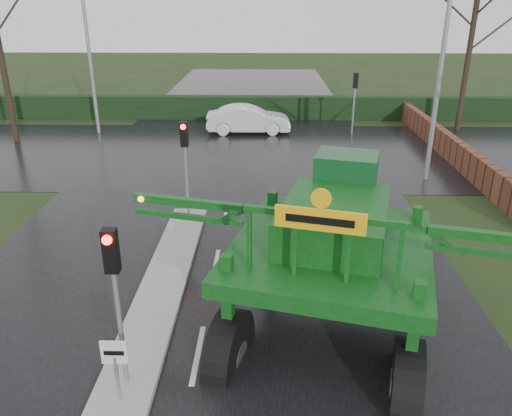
{
  "coord_description": "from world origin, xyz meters",
  "views": [
    {
      "loc": [
        1.48,
        -8.91,
        7.24
      ],
      "look_at": [
        1.21,
        3.71,
        2.0
      ],
      "focal_mm": 35.0,
      "sensor_mm": 36.0,
      "label": 1
    }
  ],
  "objects_px": {
    "keep_left_sign": "(115,361)",
    "white_sedan": "(248,133)",
    "street_light_right": "(437,36)",
    "traffic_signal_mid": "(185,149)",
    "crop_sprayer": "(231,251)",
    "traffic_signal_far": "(355,90)",
    "street_light_left_far": "(91,26)",
    "traffic_signal_near": "(114,276)"
  },
  "relations": [
    {
      "from": "traffic_signal_near",
      "to": "street_light_left_far",
      "type": "bearing_deg",
      "value": 108.17
    },
    {
      "from": "traffic_signal_near",
      "to": "street_light_right",
      "type": "distance_m",
      "value": 16.46
    },
    {
      "from": "traffic_signal_far",
      "to": "crop_sprayer",
      "type": "height_order",
      "value": "crop_sprayer"
    },
    {
      "from": "street_light_right",
      "to": "street_light_left_far",
      "type": "bearing_deg",
      "value": 153.98
    },
    {
      "from": "street_light_right",
      "to": "keep_left_sign",
      "type": "bearing_deg",
      "value": -125.12
    },
    {
      "from": "traffic_signal_near",
      "to": "street_light_right",
      "type": "height_order",
      "value": "street_light_right"
    },
    {
      "from": "crop_sprayer",
      "to": "traffic_signal_mid",
      "type": "bearing_deg",
      "value": 120.71
    },
    {
      "from": "traffic_signal_near",
      "to": "white_sedan",
      "type": "relative_size",
      "value": 0.72
    },
    {
      "from": "keep_left_sign",
      "to": "white_sedan",
      "type": "relative_size",
      "value": 0.28
    },
    {
      "from": "keep_left_sign",
      "to": "street_light_right",
      "type": "distance_m",
      "value": 17.23
    },
    {
      "from": "traffic_signal_far",
      "to": "street_light_left_far",
      "type": "bearing_deg",
      "value": 0.03
    },
    {
      "from": "traffic_signal_mid",
      "to": "crop_sprayer",
      "type": "distance_m",
      "value": 7.54
    },
    {
      "from": "keep_left_sign",
      "to": "traffic_signal_mid",
      "type": "bearing_deg",
      "value": 90.0
    },
    {
      "from": "traffic_signal_far",
      "to": "white_sedan",
      "type": "xyz_separation_m",
      "value": [
        -6.1,
        0.14,
        -2.59
      ]
    },
    {
      "from": "street_light_left_far",
      "to": "white_sedan",
      "type": "bearing_deg",
      "value": 0.97
    },
    {
      "from": "street_light_left_far",
      "to": "crop_sprayer",
      "type": "xyz_separation_m",
      "value": [
        8.95,
        -19.76,
        -3.51
      ]
    },
    {
      "from": "traffic_signal_mid",
      "to": "crop_sprayer",
      "type": "xyz_separation_m",
      "value": [
        2.06,
        -7.25,
        -0.11
      ]
    },
    {
      "from": "crop_sprayer",
      "to": "white_sedan",
      "type": "bearing_deg",
      "value": 105.89
    },
    {
      "from": "white_sedan",
      "to": "traffic_signal_near",
      "type": "bearing_deg",
      "value": 172.94
    },
    {
      "from": "street_light_right",
      "to": "crop_sprayer",
      "type": "relative_size",
      "value": 1.1
    },
    {
      "from": "white_sedan",
      "to": "street_light_right",
      "type": "bearing_deg",
      "value": -138.73
    },
    {
      "from": "keep_left_sign",
      "to": "street_light_left_far",
      "type": "height_order",
      "value": "street_light_left_far"
    },
    {
      "from": "keep_left_sign",
      "to": "street_light_right",
      "type": "xyz_separation_m",
      "value": [
        9.49,
        13.5,
        4.93
      ]
    },
    {
      "from": "street_light_right",
      "to": "crop_sprayer",
      "type": "height_order",
      "value": "street_light_right"
    },
    {
      "from": "street_light_right",
      "to": "white_sedan",
      "type": "distance_m",
      "value": 12.77
    },
    {
      "from": "traffic_signal_near",
      "to": "traffic_signal_mid",
      "type": "bearing_deg",
      "value": 90.0
    },
    {
      "from": "traffic_signal_near",
      "to": "street_light_left_far",
      "type": "xyz_separation_m",
      "value": [
        -6.89,
        21.01,
        3.4
      ]
    },
    {
      "from": "traffic_signal_mid",
      "to": "street_light_right",
      "type": "height_order",
      "value": "street_light_right"
    },
    {
      "from": "crop_sprayer",
      "to": "white_sedan",
      "type": "relative_size",
      "value": 1.87
    },
    {
      "from": "street_light_left_far",
      "to": "street_light_right",
      "type": "bearing_deg",
      "value": -26.02
    },
    {
      "from": "traffic_signal_far",
      "to": "street_light_left_far",
      "type": "distance_m",
      "value": 15.08
    },
    {
      "from": "crop_sprayer",
      "to": "white_sedan",
      "type": "xyz_separation_m",
      "value": [
        -0.36,
        19.91,
        -2.48
      ]
    },
    {
      "from": "traffic_signal_far",
      "to": "street_light_left_far",
      "type": "relative_size",
      "value": 0.35
    },
    {
      "from": "traffic_signal_far",
      "to": "street_light_right",
      "type": "bearing_deg",
      "value": 101.95
    },
    {
      "from": "traffic_signal_far",
      "to": "white_sedan",
      "type": "relative_size",
      "value": 0.72
    },
    {
      "from": "traffic_signal_mid",
      "to": "white_sedan",
      "type": "bearing_deg",
      "value": 82.35
    },
    {
      "from": "street_light_left_far",
      "to": "crop_sprayer",
      "type": "distance_m",
      "value": 21.98
    },
    {
      "from": "keep_left_sign",
      "to": "crop_sprayer",
      "type": "xyz_separation_m",
      "value": [
        2.06,
        1.74,
        1.43
      ]
    },
    {
      "from": "street_light_right",
      "to": "traffic_signal_far",
      "type": "bearing_deg",
      "value": 101.95
    },
    {
      "from": "street_light_left_far",
      "to": "crop_sprayer",
      "type": "relative_size",
      "value": 1.1
    },
    {
      "from": "traffic_signal_far",
      "to": "crop_sprayer",
      "type": "xyz_separation_m",
      "value": [
        -5.74,
        -19.77,
        -0.11
      ]
    },
    {
      "from": "street_light_right",
      "to": "street_light_left_far",
      "type": "xyz_separation_m",
      "value": [
        -16.39,
        8.0,
        0.0
      ]
    }
  ]
}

